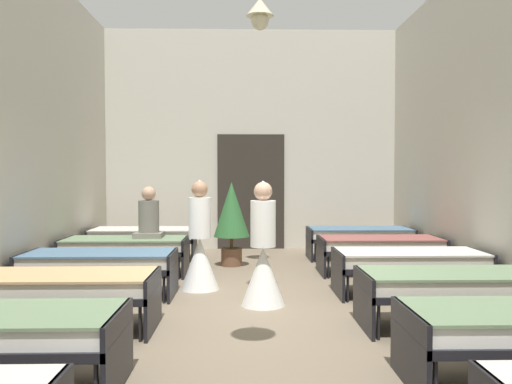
# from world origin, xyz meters

# --- Properties ---
(ground_plane) EXTENTS (6.67, 10.75, 0.10)m
(ground_plane) POSITION_xyz_m (0.00, 0.00, -0.05)
(ground_plane) COLOR #7A6B56
(room_shell) EXTENTS (6.47, 10.35, 4.59)m
(room_shell) POSITION_xyz_m (0.00, 1.27, 2.30)
(room_shell) COLOR beige
(room_shell) RESTS_ON ground
(bed_left_row_2) EXTENTS (1.90, 0.84, 0.57)m
(bed_left_row_2) POSITION_xyz_m (-1.99, -0.73, 0.44)
(bed_left_row_2) COLOR black
(bed_left_row_2) RESTS_ON ground
(bed_right_row_2) EXTENTS (1.90, 0.84, 0.57)m
(bed_right_row_2) POSITION_xyz_m (1.99, -0.73, 0.44)
(bed_right_row_2) COLOR black
(bed_right_row_2) RESTS_ON ground
(bed_left_row_3) EXTENTS (1.90, 0.84, 0.57)m
(bed_left_row_3) POSITION_xyz_m (-1.99, 0.73, 0.44)
(bed_left_row_3) COLOR black
(bed_left_row_3) RESTS_ON ground
(bed_right_row_3) EXTENTS (1.90, 0.84, 0.57)m
(bed_right_row_3) POSITION_xyz_m (1.99, 0.73, 0.44)
(bed_right_row_3) COLOR black
(bed_right_row_3) RESTS_ON ground
(bed_left_row_4) EXTENTS (1.90, 0.84, 0.57)m
(bed_left_row_4) POSITION_xyz_m (-1.99, 2.19, 0.44)
(bed_left_row_4) COLOR black
(bed_left_row_4) RESTS_ON ground
(bed_right_row_4) EXTENTS (1.90, 0.84, 0.57)m
(bed_right_row_4) POSITION_xyz_m (1.99, 2.19, 0.44)
(bed_right_row_4) COLOR black
(bed_right_row_4) RESTS_ON ground
(bed_left_row_5) EXTENTS (1.90, 0.84, 0.57)m
(bed_left_row_5) POSITION_xyz_m (-1.99, 3.64, 0.44)
(bed_left_row_5) COLOR black
(bed_left_row_5) RESTS_ON ground
(bed_right_row_5) EXTENTS (1.90, 0.84, 0.57)m
(bed_right_row_5) POSITION_xyz_m (1.99, 3.64, 0.44)
(bed_right_row_5) COLOR black
(bed_right_row_5) RESTS_ON ground
(nurse_near_aisle) EXTENTS (0.52, 0.52, 1.49)m
(nurse_near_aisle) POSITION_xyz_m (-0.75, 1.14, 0.53)
(nurse_near_aisle) COLOR white
(nurse_near_aisle) RESTS_ON ground
(nurse_mid_aisle) EXTENTS (0.52, 0.52, 1.49)m
(nurse_mid_aisle) POSITION_xyz_m (0.08, 0.25, 0.53)
(nurse_mid_aisle) COLOR white
(nurse_mid_aisle) RESTS_ON ground
(patient_seated_primary) EXTENTS (0.44, 0.44, 0.80)m
(patient_seated_primary) POSITION_xyz_m (-1.64, 2.27, 0.87)
(patient_seated_primary) COLOR slate
(patient_seated_primary) RESTS_ON bed_left_row_4
(potted_plant) EXTENTS (0.61, 0.61, 1.43)m
(potted_plant) POSITION_xyz_m (-0.36, 2.98, 0.88)
(potted_plant) COLOR brown
(potted_plant) RESTS_ON ground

